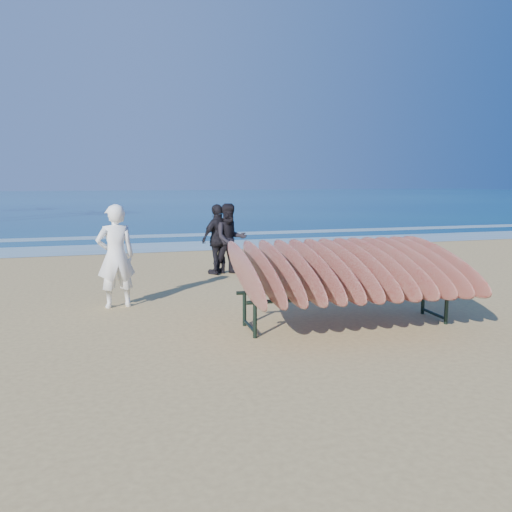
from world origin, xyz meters
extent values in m
plane|color=tan|center=(0.00, 0.00, 0.00)|extent=(120.00, 120.00, 0.00)
plane|color=navy|center=(0.00, 55.00, 0.01)|extent=(160.00, 160.00, 0.00)
plane|color=white|center=(0.00, 10.00, 0.01)|extent=(160.00, 160.00, 0.00)
plane|color=white|center=(0.00, 13.50, 0.01)|extent=(160.00, 160.00, 0.00)
cylinder|color=black|center=(-0.40, -0.47, 0.25)|extent=(0.06, 0.06, 0.50)
cylinder|color=black|center=(2.56, -0.61, 0.25)|extent=(0.06, 0.06, 0.50)
cylinder|color=black|center=(-0.36, 0.18, 0.25)|extent=(0.06, 0.06, 0.50)
cylinder|color=black|center=(2.59, 0.04, 0.25)|extent=(0.06, 0.06, 0.50)
cylinder|color=black|center=(1.08, -0.54, 0.50)|extent=(3.20, 0.21, 0.06)
cylinder|color=black|center=(1.11, 0.11, 0.50)|extent=(3.20, 0.21, 0.06)
cylinder|color=black|center=(-0.38, -0.14, 0.08)|extent=(0.08, 0.65, 0.04)
cylinder|color=black|center=(2.58, -0.28, 0.08)|extent=(0.08, 0.65, 0.04)
ellipsoid|color=#600608|center=(-0.45, -0.14, 0.87)|extent=(0.19, 2.57, 0.96)
ellipsoid|color=#600608|center=(-0.19, -0.15, 0.87)|extent=(0.19, 2.57, 0.96)
ellipsoid|color=#600608|center=(0.07, -0.16, 0.87)|extent=(0.19, 2.57, 0.96)
ellipsoid|color=#600608|center=(0.32, -0.18, 0.87)|extent=(0.19, 2.57, 0.96)
ellipsoid|color=#600608|center=(0.58, -0.19, 0.87)|extent=(0.19, 2.57, 0.96)
ellipsoid|color=#600608|center=(0.84, -0.20, 0.87)|extent=(0.19, 2.57, 0.96)
ellipsoid|color=#600608|center=(1.10, -0.21, 0.87)|extent=(0.19, 2.57, 0.96)
ellipsoid|color=#600608|center=(1.36, -0.22, 0.87)|extent=(0.19, 2.57, 0.96)
ellipsoid|color=#600608|center=(1.61, -0.24, 0.87)|extent=(0.19, 2.57, 0.96)
ellipsoid|color=#600608|center=(1.87, -0.25, 0.87)|extent=(0.19, 2.57, 0.96)
ellipsoid|color=#600608|center=(2.13, -0.26, 0.87)|extent=(0.19, 2.57, 0.96)
ellipsoid|color=#600608|center=(2.39, -0.27, 0.87)|extent=(0.19, 2.57, 0.96)
ellipsoid|color=#600608|center=(2.65, -0.28, 0.87)|extent=(0.19, 2.57, 0.96)
imported|color=white|center=(-2.12, 1.96, 0.88)|extent=(0.69, 0.50, 1.75)
imported|color=black|center=(0.50, 4.53, 0.81)|extent=(0.85, 0.69, 1.62)
imported|color=black|center=(0.26, 4.67, 0.80)|extent=(1.01, 0.81, 1.61)
camera|label=1|loc=(-2.45, -7.37, 2.16)|focal=38.00mm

